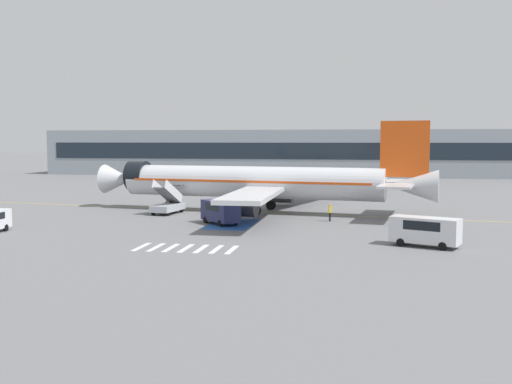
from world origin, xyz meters
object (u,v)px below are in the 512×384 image
object	(u,v)px
airliner	(257,183)
ground_crew_2	(330,211)
fuel_tanker	(319,185)
service_van_1	(425,229)
ground_crew_0	(239,206)
terminal_building	(303,153)
ground_crew_1	(241,207)
service_van_2	(220,210)
boarding_stairs_forward	(168,205)

from	to	relation	value
airliner	ground_crew_2	bearing A→B (deg)	-117.55
fuel_tanker	service_van_1	bearing A→B (deg)	10.80
fuel_tanker	ground_crew_2	xyz separation A→B (m)	(2.99, -26.83, -0.66)
ground_crew_0	terminal_building	xyz separation A→B (m)	(-0.56, 75.96, 4.23)
ground_crew_1	terminal_building	world-z (taller)	terminal_building
ground_crew_2	service_van_1	bearing A→B (deg)	-164.34
service_van_2	terminal_building	size ratio (longest dim) A/B	0.04
boarding_stairs_forward	ground_crew_2	size ratio (longest dim) A/B	2.98
ground_crew_2	fuel_tanker	bearing A→B (deg)	-8.91
airliner	service_van_2	size ratio (longest dim) A/B	8.48
service_van_2	ground_crew_0	size ratio (longest dim) A/B	2.53
fuel_tanker	service_van_1	size ratio (longest dim) A/B	1.77
airliner	ground_crew_0	size ratio (longest dim) A/B	21.44
ground_crew_0	ground_crew_2	size ratio (longest dim) A/B	1.02
service_van_2	ground_crew_1	distance (m)	6.25
airliner	ground_crew_2	world-z (taller)	airliner
boarding_stairs_forward	ground_crew_0	world-z (taller)	boarding_stairs_forward
fuel_tanker	ground_crew_2	world-z (taller)	fuel_tanker
service_van_1	terminal_building	bearing A→B (deg)	-145.91
boarding_stairs_forward	service_van_2	size ratio (longest dim) A/B	1.15
boarding_stairs_forward	terminal_building	distance (m)	76.39
airliner	ground_crew_1	xyz separation A→B (m)	(-1.05, -4.06, -2.37)
service_van_2	terminal_building	bearing A→B (deg)	-133.25
fuel_tanker	ground_crew_2	bearing A→B (deg)	1.81
boarding_stairs_forward	airliner	bearing A→B (deg)	25.58
service_van_2	terminal_building	world-z (taller)	terminal_building
ground_crew_0	ground_crew_1	distance (m)	0.99
fuel_tanker	service_van_2	xyz separation A→B (m)	(-7.53, -30.85, -0.35)
airliner	ground_crew_1	distance (m)	4.82
terminal_building	boarding_stairs_forward	bearing A→B (deg)	-95.79
service_van_1	ground_crew_1	bearing A→B (deg)	-108.61
ground_crew_1	fuel_tanker	bearing A→B (deg)	-52.92
service_van_1	boarding_stairs_forward	bearing A→B (deg)	-99.59
ground_crew_0	service_van_1	bearing A→B (deg)	-93.53
boarding_stairs_forward	terminal_building	bearing A→B (deg)	92.27
terminal_building	ground_crew_1	bearing A→B (deg)	-89.34
ground_crew_0	terminal_building	size ratio (longest dim) A/B	0.02
service_van_2	ground_crew_0	distance (m)	7.15
service_van_1	ground_crew_2	distance (m)	15.69
ground_crew_0	fuel_tanker	bearing A→B (deg)	22.23
airliner	ground_crew_0	distance (m)	4.13
airliner	service_van_1	xyz separation A→B (m)	(16.77, -19.70, -2.04)
fuel_tanker	ground_crew_2	distance (m)	27.00
fuel_tanker	ground_crew_0	bearing A→B (deg)	-21.19
fuel_tanker	terminal_building	xyz separation A→B (m)	(-7.65, 52.24, 3.59)
service_van_2	ground_crew_0	bearing A→B (deg)	-136.87
fuel_tanker	service_van_1	world-z (taller)	fuel_tanker
service_van_1	service_van_2	distance (m)	20.84
service_van_1	terminal_building	size ratio (longest dim) A/B	0.05
ground_crew_0	service_van_2	bearing A→B (deg)	-144.67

